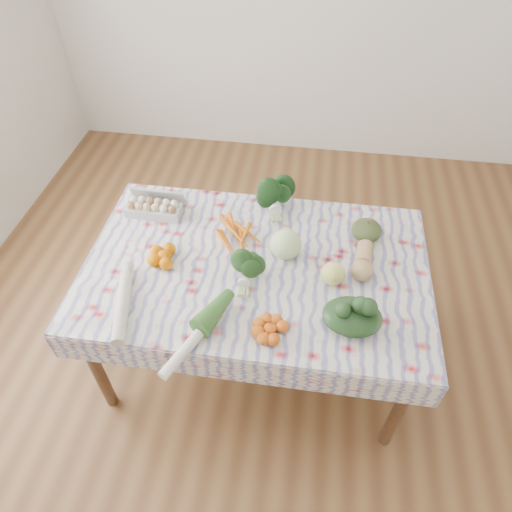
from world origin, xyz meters
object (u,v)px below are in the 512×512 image
egg_carton (153,209)px  grapefruit (333,273)px  dining_table (256,276)px  kabocha_squash (367,230)px  cabbage (286,244)px  butternut_squash (363,260)px

egg_carton → grapefruit: 1.02m
dining_table → kabocha_squash: 0.60m
dining_table → egg_carton: size_ratio=5.40×
egg_carton → cabbage: (0.73, -0.20, 0.04)m
grapefruit → dining_table: bearing=171.3°
egg_carton → butternut_squash: butternut_squash is taller
cabbage → dining_table: bearing=-148.9°
kabocha_squash → cabbage: (-0.39, -0.19, 0.03)m
cabbage → butternut_squash: bearing=-4.4°
kabocha_squash → egg_carton: bearing=179.1°
egg_carton → kabocha_squash: size_ratio=1.93×
dining_table → egg_carton: bearing=154.5°
dining_table → kabocha_squash: size_ratio=10.43×
dining_table → cabbage: cabbage is taller
kabocha_squash → butternut_squash: (-0.02, -0.21, 0.00)m
kabocha_squash → grapefruit: bearing=-116.2°
dining_table → kabocha_squash: kabocha_squash is taller
grapefruit → cabbage: bearing=149.5°
dining_table → butternut_squash: bearing=5.9°
egg_carton → butternut_squash: (1.10, -0.23, 0.01)m
kabocha_squash → cabbage: size_ratio=1.01×
butternut_squash → cabbage: bearing=-177.6°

